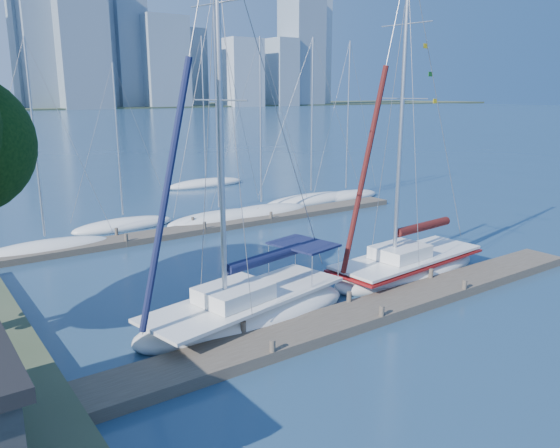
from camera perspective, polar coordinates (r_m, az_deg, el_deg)
ground at (r=21.92m, az=8.81°, el=-9.67°), size 700.00×700.00×0.00m
near_dock at (r=21.84m, az=8.83°, el=-9.19°), size 26.00×2.00×0.40m
far_dock at (r=35.37m, az=-7.04°, el=-0.26°), size 30.00×1.80×0.36m
sailboat_navy at (r=20.85m, az=-3.54°, el=-7.43°), size 9.53×4.73×14.94m
sailboat_maroon at (r=26.62m, az=13.22°, el=-3.04°), size 9.12×3.62×14.92m
bg_boat_0 at (r=32.57m, az=-23.26°, el=-2.39°), size 7.45×3.94×11.65m
bg_boat_1 at (r=36.68m, az=-16.02°, el=-0.12°), size 6.69×2.23×10.67m
bg_boat_2 at (r=37.07m, az=-6.34°, el=0.59°), size 7.96×3.98×15.23m
bg_boat_3 at (r=38.63m, az=-1.95°, el=1.16°), size 7.89×3.00×12.57m
bg_boat_4 at (r=43.38m, az=3.25°, el=2.51°), size 9.07×4.40×12.96m
bg_boat_5 at (r=45.43m, az=6.88°, el=2.93°), size 6.71×2.15×12.81m
bg_boat_7 at (r=51.79m, az=-7.74°, el=4.23°), size 7.91×3.26×13.77m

